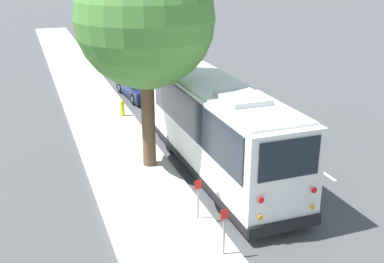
{
  "coord_description": "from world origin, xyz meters",
  "views": [
    {
      "loc": [
        -15.58,
        6.58,
        7.79
      ],
      "look_at": [
        0.96,
        0.65,
        1.3
      ],
      "focal_mm": 45.0,
      "sensor_mm": 36.0,
      "label": 1
    }
  ],
  "objects": [
    {
      "name": "shuttle_bus",
      "position": [
        -0.47,
        0.05,
        1.9
      ],
      "size": [
        9.58,
        2.67,
        3.55
      ],
      "rotation": [
        0.0,
        0.0,
        0.01
      ],
      "color": "white",
      "rests_on": "ground"
    },
    {
      "name": "street_tree",
      "position": [
        1.14,
        2.38,
        6.02
      ],
      "size": [
        4.95,
        4.95,
        8.77
      ],
      "color": "brown",
      "rests_on": "sidewalk_slab"
    },
    {
      "name": "lane_stripe_ahead",
      "position": [
        4.77,
        -3.72,
        0.0
      ],
      "size": [
        2.4,
        0.14,
        0.01
      ],
      "primitive_type": "cube",
      "color": "silver",
      "rests_on": "ground"
    },
    {
      "name": "parked_sedan_black",
      "position": [
        17.78,
        0.48,
        0.58
      ],
      "size": [
        4.28,
        1.76,
        1.26
      ],
      "rotation": [
        0.0,
        0.0,
        0.0
      ],
      "color": "black",
      "rests_on": "ground"
    },
    {
      "name": "fire_hydrant",
      "position": [
        7.22,
        2.12,
        0.55
      ],
      "size": [
        0.22,
        0.22,
        0.81
      ],
      "color": "gold",
      "rests_on": "sidewalk_slab"
    },
    {
      "name": "curb_strip",
      "position": [
        0.0,
        1.64,
        0.07
      ],
      "size": [
        80.0,
        0.14,
        0.15
      ],
      "primitive_type": "cube",
      "color": "#AAA69D",
      "rests_on": "ground"
    },
    {
      "name": "parked_sedan_navy",
      "position": [
        10.74,
        0.33,
        0.6
      ],
      "size": [
        4.37,
        2.05,
        1.3
      ],
      "rotation": [
        0.0,
        0.0,
        0.07
      ],
      "color": "#19234C",
      "rests_on": "ground"
    },
    {
      "name": "lane_stripe_mid",
      "position": [
        -1.23,
        -3.72,
        0.0
      ],
      "size": [
        2.4,
        0.14,
        0.01
      ],
      "primitive_type": "cube",
      "color": "silver",
      "rests_on": "ground"
    },
    {
      "name": "ground_plane",
      "position": [
        0.0,
        0.0,
        0.0
      ],
      "size": [
        160.0,
        160.0,
        0.0
      ],
      "primitive_type": "plane",
      "color": "#474749"
    },
    {
      "name": "sign_post_far",
      "position": [
        -3.43,
        2.04,
        0.82
      ],
      "size": [
        0.06,
        0.22,
        1.29
      ],
      "color": "gray",
      "rests_on": "sidewalk_slab"
    },
    {
      "name": "sidewalk_slab",
      "position": [
        0.0,
        3.24,
        0.07
      ],
      "size": [
        80.0,
        3.07,
        0.15
      ],
      "primitive_type": "cube",
      "color": "beige",
      "rests_on": "ground"
    },
    {
      "name": "sign_post_near",
      "position": [
        -5.42,
        2.04,
        0.85
      ],
      "size": [
        0.06,
        0.22,
        1.36
      ],
      "color": "gray",
      "rests_on": "sidewalk_slab"
    }
  ]
}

